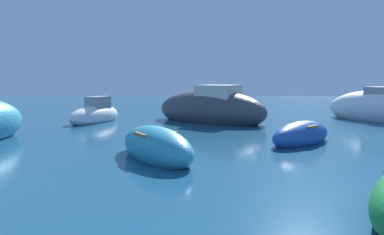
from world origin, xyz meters
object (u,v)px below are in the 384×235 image
moored_boat_1 (96,115)px  moored_boat_5 (157,147)px  moored_boat_2 (302,135)px  moored_boat_3 (211,109)px

moored_boat_1 → moored_boat_5: size_ratio=1.07×
moored_boat_1 → moored_boat_2: 10.31m
moored_boat_3 → moored_boat_5: 8.31m
moored_boat_2 → moored_boat_5: moored_boat_5 is taller
moored_boat_3 → moored_boat_5: moored_boat_3 is taller
moored_boat_1 → moored_boat_3: moored_boat_3 is taller
moored_boat_3 → moored_boat_5: bearing=112.1°
moored_boat_1 → moored_boat_2: (8.54, -5.78, -0.10)m
moored_boat_3 → moored_boat_5: (-1.91, -8.09, -0.31)m
moored_boat_3 → moored_boat_5: size_ratio=1.79×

